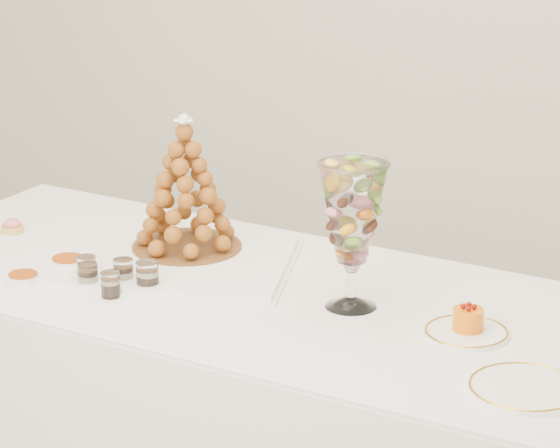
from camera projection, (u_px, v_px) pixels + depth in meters
The scene contains 15 objects.
buffet_table at pixel (271, 442), 3.38m from camera, with size 2.20×0.98×0.82m.
lace_tray at pixel (172, 262), 3.43m from camera, with size 0.60×0.45×0.02m, color white.
macaron_vase at pixel (353, 215), 3.10m from camera, with size 0.16×0.16×0.36m.
cake_plate at pixel (466, 333), 3.01m from camera, with size 0.20×0.20×0.01m, color white.
spare_plate at pixel (525, 389), 2.74m from camera, with size 0.24×0.24×0.01m, color white.
pink_tart at pixel (12, 226), 3.67m from camera, with size 0.06×0.06×0.04m.
verrine_a at pixel (87, 269), 3.31m from camera, with size 0.05×0.05×0.07m, color white.
verrine_b at pixel (123, 272), 3.29m from camera, with size 0.05×0.05×0.07m, color white.
verrine_c at pixel (147, 277), 3.25m from camera, with size 0.06×0.06×0.08m, color white.
verrine_d at pixel (88, 276), 3.27m from camera, with size 0.05×0.05×0.07m, color white.
verrine_e at pixel (111, 284), 3.22m from camera, with size 0.05×0.05×0.06m, color white.
ramekin_back at pixel (68, 264), 3.40m from camera, with size 0.09×0.09×0.03m, color white.
ramekin_front at pixel (23, 280), 3.30m from camera, with size 0.08×0.08×0.03m, color white.
croquembouche at pixel (185, 184), 3.45m from camera, with size 0.29×0.29×0.36m.
mousse_cake at pixel (468, 319), 3.01m from camera, with size 0.07×0.07×0.06m.
Camera 1 is at (1.46, -2.50, 2.03)m, focal length 85.00 mm.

